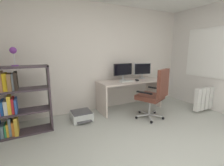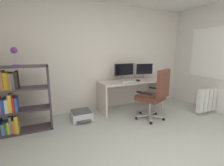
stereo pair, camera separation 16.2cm
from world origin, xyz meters
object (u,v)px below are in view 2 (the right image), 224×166
radiator (213,99)px  computer_mouse (138,80)px  bookshelf (15,100)px  desk (131,88)px  desk_lamp (14,53)px  keyboard (127,81)px  office_chair (155,93)px  printer (81,115)px  monitor_main (124,70)px  monitor_secondary (144,70)px

radiator → computer_mouse: bearing=150.2°
computer_mouse → bookshelf: size_ratio=0.08×
desk → desk_lamp: desk_lamp is taller
keyboard → office_chair: bearing=-69.1°
computer_mouse → bookshelf: bookshelf is taller
office_chair → printer: size_ratio=2.29×
computer_mouse → printer: computer_mouse is taller
keyboard → bookshelf: bookshelf is taller
computer_mouse → radiator: 1.83m
desk_lamp → monitor_main: bearing=8.2°
monitor_main → keyboard: size_ratio=1.55×
computer_mouse → desk_lamp: desk_lamp is taller
desk → office_chair: office_chair is taller
monitor_secondary → computer_mouse: bearing=-144.5°
keyboard → office_chair: size_ratio=0.31×
monitor_secondary → printer: size_ratio=1.03×
monitor_secondary → radiator: (1.21, -1.12, -0.64)m
desk → desk_lamp: size_ratio=5.17×
monitor_secondary → computer_mouse: (-0.33, -0.24, -0.22)m
monitor_secondary → desk: bearing=-166.2°
office_chair → radiator: size_ratio=1.10×
keyboard → bookshelf: bearing=-178.3°
computer_mouse → desk_lamp: (-2.53, -0.09, 0.68)m
desk → monitor_main: 0.47m
bookshelf → desk_lamp: desk_lamp is taller
monitor_secondary → radiator: 1.77m
desk → monitor_secondary: monitor_secondary is taller
computer_mouse → office_chair: 0.68m
printer → bookshelf: bearing=-175.9°
desk → monitor_main: bearing=140.0°
monitor_secondary → bookshelf: (-2.93, -0.33, -0.36)m
bookshelf → radiator: (4.14, -0.80, -0.29)m
office_chair → keyboard: bearing=112.1°
computer_mouse → printer: bearing=-170.1°
desk_lamp → radiator: bearing=-11.1°
keyboard → computer_mouse: 0.29m
desk_lamp → radiator: 4.29m
desk → monitor_secondary: 0.64m
keyboard → desk: bearing=28.8°
monitor_main → office_chair: size_ratio=0.48×
monitor_main → desk_lamp: (-2.27, -0.33, 0.44)m
monitor_main → radiator: size_ratio=0.53×
keyboard → desk_lamp: (-2.24, -0.12, 0.69)m
monitor_main → bookshelf: bookshelf is taller
radiator → office_chair: bearing=171.9°
bookshelf → monitor_main: bearing=8.0°
bookshelf → desk_lamp: (0.07, 0.00, 0.81)m
keyboard → radiator: keyboard is taller
desk_lamp → computer_mouse: bearing=2.0°
keyboard → computer_mouse: size_ratio=3.40×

